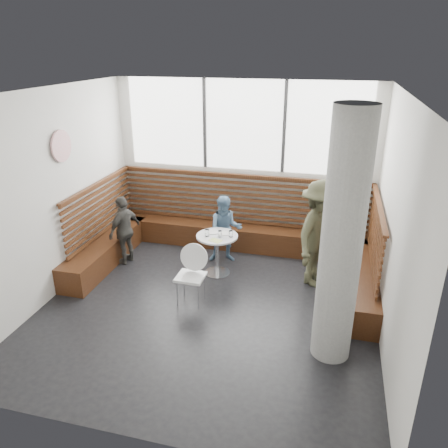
% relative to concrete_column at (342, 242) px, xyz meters
% --- Properties ---
extents(room, '(5.00, 5.00, 3.20)m').
position_rel_concrete_column_xyz_m(room, '(-1.85, 0.60, 0.00)').
color(room, silver).
rests_on(room, ground).
extents(booth, '(5.00, 2.50, 1.44)m').
position_rel_concrete_column_xyz_m(booth, '(-1.85, 2.37, -1.19)').
color(booth, '#3A1E0E').
rests_on(booth, ground).
extents(concrete_column, '(0.50, 0.50, 3.20)m').
position_rel_concrete_column_xyz_m(concrete_column, '(0.00, 0.00, 0.00)').
color(concrete_column, gray).
rests_on(concrete_column, ground).
extents(wall_art, '(0.03, 0.50, 0.50)m').
position_rel_concrete_column_xyz_m(wall_art, '(-4.31, 1.00, 0.70)').
color(wall_art, white).
rests_on(wall_art, room).
extents(cafe_table, '(0.72, 0.72, 0.74)m').
position_rel_concrete_column_xyz_m(cafe_table, '(-2.00, 1.69, -1.07)').
color(cafe_table, silver).
rests_on(cafe_table, ground).
extents(cafe_chair, '(0.44, 0.43, 0.93)m').
position_rel_concrete_column_xyz_m(cafe_chair, '(-2.15, 0.76, -1.06)').
color(cafe_chair, white).
rests_on(cafe_chair, ground).
extents(adult_man, '(1.05, 1.33, 1.81)m').
position_rel_concrete_column_xyz_m(adult_man, '(-0.30, 1.81, -0.69)').
color(adult_man, '#42422C').
rests_on(adult_man, ground).
extents(child_back, '(0.71, 0.62, 1.26)m').
position_rel_concrete_column_xyz_m(child_back, '(-1.98, 2.22, -0.97)').
color(child_back, '#5B7E9F').
rests_on(child_back, ground).
extents(child_left, '(0.51, 0.81, 1.28)m').
position_rel_concrete_column_xyz_m(child_left, '(-3.75, 1.72, -0.96)').
color(child_left, '#42413C').
rests_on(child_left, ground).
extents(plate_near, '(0.20, 0.20, 0.01)m').
position_rel_concrete_column_xyz_m(plate_near, '(-2.09, 1.80, -0.86)').
color(plate_near, white).
rests_on(plate_near, cafe_table).
extents(plate_far, '(0.19, 0.19, 0.01)m').
position_rel_concrete_column_xyz_m(plate_far, '(-1.88, 1.80, -0.86)').
color(plate_far, white).
rests_on(plate_far, cafe_table).
extents(glass_left, '(0.08, 0.08, 0.12)m').
position_rel_concrete_column_xyz_m(glass_left, '(-2.16, 1.63, -0.80)').
color(glass_left, white).
rests_on(glass_left, cafe_table).
extents(glass_mid, '(0.07, 0.07, 0.11)m').
position_rel_concrete_column_xyz_m(glass_mid, '(-1.93, 1.65, -0.81)').
color(glass_mid, white).
rests_on(glass_mid, cafe_table).
extents(glass_right, '(0.07, 0.07, 0.11)m').
position_rel_concrete_column_xyz_m(glass_right, '(-1.76, 1.70, -0.81)').
color(glass_right, white).
rests_on(glass_right, cafe_table).
extents(menu_card, '(0.25, 0.22, 0.00)m').
position_rel_concrete_column_xyz_m(menu_card, '(-1.96, 1.48, -0.86)').
color(menu_card, '#A5C64C').
rests_on(menu_card, cafe_table).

